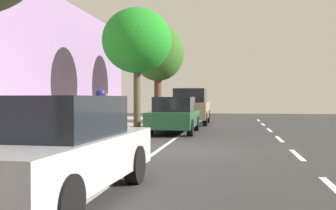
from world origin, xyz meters
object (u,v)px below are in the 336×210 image
(cyclist_with_backpack, at_px, (99,115))
(street_tree_mid_block, at_px, (137,41))
(parked_suv_tan_nearest, at_px, (191,106))
(parked_sedan_silver_mid, at_px, (55,149))
(street_tree_near_cyclist, at_px, (158,53))
(pedestrian_on_phone, at_px, (106,107))
(bicycle_at_curb, at_px, (102,144))
(parked_sedan_green_second, at_px, (174,115))

(cyclist_with_backpack, distance_m, street_tree_mid_block, 9.35)
(parked_suv_tan_nearest, xyz_separation_m, parked_sedan_silver_mid, (0.21, 17.71, -0.27))
(cyclist_with_backpack, distance_m, street_tree_near_cyclist, 14.54)
(parked_suv_tan_nearest, distance_m, parked_sedan_silver_mid, 17.72)
(parked_suv_tan_nearest, xyz_separation_m, street_tree_mid_block, (2.04, 4.59, 3.07))
(parked_suv_tan_nearest, bearing_deg, pedestrian_on_phone, 54.25)
(cyclist_with_backpack, distance_m, pedestrian_on_phone, 8.91)
(cyclist_with_backpack, relative_size, street_tree_near_cyclist, 0.30)
(street_tree_mid_block, bearing_deg, parked_sedan_silver_mid, 97.95)
(parked_suv_tan_nearest, relative_size, parked_sedan_silver_mid, 1.05)
(cyclist_with_backpack, height_order, street_tree_near_cyclist, street_tree_near_cyclist)
(street_tree_mid_block, bearing_deg, bicycle_at_curb, 97.98)
(street_tree_near_cyclist, relative_size, pedestrian_on_phone, 3.51)
(parked_sedan_green_second, height_order, parked_sedan_silver_mid, same)
(bicycle_at_curb, height_order, street_tree_mid_block, street_tree_mid_block)
(parked_sedan_silver_mid, relative_size, street_tree_mid_block, 0.82)
(bicycle_at_curb, distance_m, street_tree_near_cyclist, 15.14)
(cyclist_with_backpack, relative_size, pedestrian_on_phone, 1.06)
(bicycle_at_curb, bearing_deg, street_tree_mid_block, -82.02)
(street_tree_near_cyclist, bearing_deg, street_tree_mid_block, 90.00)
(street_tree_near_cyclist, bearing_deg, parked_suv_tan_nearest, 158.44)
(parked_sedan_green_second, height_order, street_tree_mid_block, street_tree_mid_block)
(parked_suv_tan_nearest, distance_m, pedestrian_on_phone, 5.94)
(bicycle_at_curb, relative_size, cyclist_with_backpack, 0.88)
(street_tree_mid_block, xyz_separation_m, pedestrian_on_phone, (1.43, 0.22, -3.05))
(street_tree_mid_block, relative_size, pedestrian_on_phone, 3.39)
(bicycle_at_curb, xyz_separation_m, cyclist_with_backpack, (0.22, -0.44, 0.67))
(pedestrian_on_phone, bearing_deg, parked_sedan_silver_mid, 104.18)
(parked_sedan_silver_mid, height_order, street_tree_near_cyclist, street_tree_near_cyclist)
(parked_sedan_silver_mid, height_order, pedestrian_on_phone, pedestrian_on_phone)
(street_tree_near_cyclist, relative_size, street_tree_mid_block, 1.03)
(parked_sedan_silver_mid, bearing_deg, bicycle_at_curb, -82.14)
(street_tree_mid_block, bearing_deg, parked_sedan_green_second, 144.14)
(parked_sedan_silver_mid, bearing_deg, cyclist_with_backpack, -80.04)
(parked_sedan_green_second, bearing_deg, street_tree_near_cyclist, -74.07)
(cyclist_with_backpack, bearing_deg, street_tree_mid_block, -83.06)
(parked_suv_tan_nearest, height_order, parked_sedan_green_second, parked_suv_tan_nearest)
(cyclist_with_backpack, bearing_deg, parked_suv_tan_nearest, -94.16)
(parked_sedan_silver_mid, distance_m, bicycle_at_curb, 3.96)
(cyclist_with_backpack, xyz_separation_m, street_tree_mid_block, (1.07, -8.77, 3.05))
(street_tree_mid_block, distance_m, pedestrian_on_phone, 3.37)
(parked_sedan_green_second, xyz_separation_m, street_tree_mid_block, (1.94, -1.40, 3.35))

